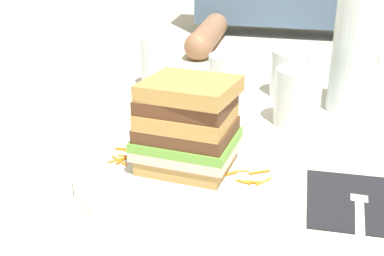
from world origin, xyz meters
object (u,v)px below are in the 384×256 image
(sandwich, at_px, (187,126))
(knife, at_px, (52,168))
(napkin_dark, at_px, (359,202))
(fork, at_px, (360,209))
(juice_glass, at_px, (297,99))
(water_bottle, at_px, (356,39))
(empty_tumbler_0, at_px, (157,63))
(main_plate, at_px, (187,171))
(empty_tumbler_2, at_px, (289,73))
(empty_tumbler_1, at_px, (229,75))

(sandwich, bearing_deg, knife, -174.02)
(napkin_dark, distance_m, fork, 0.02)
(knife, bearing_deg, juice_glass, 36.29)
(juice_glass, bearing_deg, napkin_dark, -69.88)
(fork, height_order, knife, fork)
(napkin_dark, height_order, water_bottle, water_bottle)
(fork, relative_size, empty_tumbler_0, 1.78)
(main_plate, xyz_separation_m, empty_tumbler_2, (0.11, 0.33, 0.03))
(knife, xyz_separation_m, water_bottle, (0.39, 0.30, 0.12))
(fork, xyz_separation_m, empty_tumbler_2, (-0.10, 0.37, 0.04))
(empty_tumbler_0, bearing_deg, main_plate, -67.83)
(empty_tumbler_1, bearing_deg, water_bottle, -7.09)
(water_bottle, distance_m, empty_tumbler_2, 0.14)
(napkin_dark, bearing_deg, main_plate, 175.65)
(knife, distance_m, empty_tumbler_0, 0.35)
(juice_glass, xyz_separation_m, empty_tumbler_2, (-0.02, 0.13, 0.00))
(sandwich, relative_size, juice_glass, 1.46)
(sandwich, height_order, empty_tumbler_1, sandwich)
(water_bottle, bearing_deg, empty_tumbler_0, 173.01)
(juice_glass, distance_m, empty_tumbler_1, 0.16)
(main_plate, xyz_separation_m, napkin_dark, (0.21, -0.02, -0.01))
(sandwich, xyz_separation_m, water_bottle, (0.21, 0.28, 0.05))
(main_plate, relative_size, juice_glass, 3.21)
(juice_glass, height_order, empty_tumbler_1, juice_glass)
(fork, bearing_deg, empty_tumbler_2, 104.94)
(sandwich, distance_m, empty_tumbler_1, 0.31)
(knife, height_order, juice_glass, juice_glass)
(water_bottle, xyz_separation_m, empty_tumbler_1, (-0.21, 0.03, -0.08))
(knife, bearing_deg, main_plate, 5.98)
(fork, height_order, empty_tumbler_2, empty_tumbler_2)
(knife, distance_m, water_bottle, 0.51)
(napkin_dark, distance_m, empty_tumbler_2, 0.37)
(main_plate, height_order, fork, main_plate)
(sandwich, relative_size, knife, 0.65)
(main_plate, relative_size, water_bottle, 1.05)
(fork, height_order, empty_tumbler_1, empty_tumbler_1)
(water_bottle, xyz_separation_m, empty_tumbler_2, (-0.10, 0.05, -0.08))
(juice_glass, xyz_separation_m, empty_tumbler_1, (-0.12, 0.10, -0.00))
(empty_tumbler_1, height_order, empty_tumbler_2, empty_tumbler_2)
(empty_tumbler_2, bearing_deg, juice_glass, -81.53)
(napkin_dark, relative_size, fork, 0.79)
(water_bottle, distance_m, empty_tumbler_0, 0.36)
(empty_tumbler_0, bearing_deg, sandwich, -67.73)
(knife, bearing_deg, napkin_dark, 0.39)
(knife, distance_m, empty_tumbler_2, 0.46)
(sandwich, height_order, knife, sandwich)
(napkin_dark, height_order, empty_tumbler_0, empty_tumbler_0)
(empty_tumbler_2, bearing_deg, empty_tumbler_1, -167.46)
(water_bottle, xyz_separation_m, empty_tumbler_0, (-0.35, 0.04, -0.07))
(napkin_dark, distance_m, water_bottle, 0.32)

